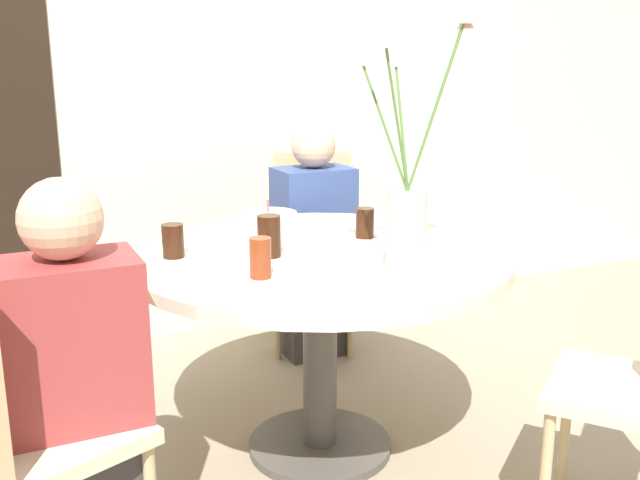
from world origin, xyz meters
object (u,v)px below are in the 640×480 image
at_px(flower_vase, 410,192).
at_px(drink_glass_3, 173,241).
at_px(drink_glass_0, 269,236).
at_px(side_plate, 303,296).
at_px(person_guest, 314,248).
at_px(chair_right_flank, 14,419).
at_px(person_boy, 77,402).
at_px(chair_near_front, 313,237).
at_px(drink_glass_1, 365,223).
at_px(drink_glass_2, 260,258).
at_px(birthday_cake, 268,228).

relative_size(flower_vase, drink_glass_3, 7.16).
relative_size(flower_vase, drink_glass_0, 5.74).
relative_size(side_plate, person_guest, 0.20).
height_order(chair_right_flank, person_boy, person_boy).
xyz_separation_m(chair_near_front, flower_vase, (-0.29, -1.29, 0.45)).
bearing_deg(drink_glass_1, person_boy, -158.15).
bearing_deg(drink_glass_2, flower_vase, -17.99).
distance_m(chair_right_flank, person_boy, 0.16).
relative_size(drink_glass_3, person_boy, 0.10).
relative_size(birthday_cake, drink_glass_2, 1.68).
bearing_deg(drink_glass_0, flower_vase, -47.99).
xyz_separation_m(chair_near_front, drink_glass_1, (-0.19, -0.85, 0.26)).
height_order(chair_near_front, side_plate, chair_near_front).
height_order(flower_vase, drink_glass_0, flower_vase).
distance_m(birthday_cake, drink_glass_3, 0.35).
height_order(side_plate, person_boy, person_boy).
relative_size(chair_near_front, flower_vase, 1.18).
height_order(birthday_cake, drink_glass_3, birthday_cake).
bearing_deg(chair_near_front, person_boy, -110.77).
height_order(drink_glass_0, drink_glass_1, drink_glass_0).
xyz_separation_m(chair_right_flank, drink_glass_2, (0.70, 0.18, 0.27)).
xyz_separation_m(side_plate, person_boy, (-0.58, 0.10, -0.23)).
distance_m(birthday_cake, side_plate, 0.62).
bearing_deg(drink_glass_1, flower_vase, -102.46).
xyz_separation_m(side_plate, drink_glass_2, (-0.03, 0.22, 0.05)).
bearing_deg(drink_glass_0, drink_glass_2, -117.92).
relative_size(chair_right_flank, birthday_cake, 4.59).
height_order(flower_vase, side_plate, flower_vase).
distance_m(drink_glass_1, drink_glass_3, 0.69).
xyz_separation_m(flower_vase, drink_glass_1, (0.10, 0.44, -0.19)).
bearing_deg(chair_right_flank, drink_glass_0, -85.00).
height_order(birthday_cake, drink_glass_0, birthday_cake).
bearing_deg(drink_glass_2, birthday_cake, 65.20).
bearing_deg(person_boy, birthday_cake, 34.88).
distance_m(flower_vase, drink_glass_3, 0.78).
bearing_deg(chair_right_flank, chair_near_front, -67.26).
bearing_deg(drink_glass_2, drink_glass_1, 30.18).
relative_size(drink_glass_0, person_boy, 0.13).
distance_m(birthday_cake, drink_glass_1, 0.35).
xyz_separation_m(drink_glass_2, drink_glass_3, (-0.17, 0.33, -0.01)).
bearing_deg(drink_glass_1, drink_glass_3, 177.30).
relative_size(drink_glass_0, drink_glass_2, 1.14).
relative_size(side_plate, drink_glass_3, 2.00).
height_order(birthday_cake, person_boy, person_boy).
xyz_separation_m(chair_right_flank, drink_glass_3, (0.52, 0.52, 0.26)).
xyz_separation_m(drink_glass_0, person_guest, (0.53, 0.80, -0.29)).
height_order(birthday_cake, person_guest, person_guest).
height_order(chair_near_front, person_boy, person_boy).
distance_m(drink_glass_1, person_guest, 0.77).
distance_m(drink_glass_2, person_boy, 0.63).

